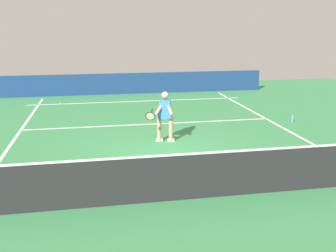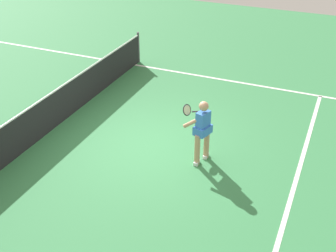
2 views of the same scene
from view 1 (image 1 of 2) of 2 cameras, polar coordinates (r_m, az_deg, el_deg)
ground_plane at (r=10.47m, az=0.11°, el=-4.49°), size 26.99×26.99×0.00m
court_back_wall at (r=20.09m, az=-5.30°, el=6.37°), size 13.94×0.24×1.06m
baseline_marking at (r=18.02m, az=-4.59°, el=3.71°), size 9.94×0.10×0.01m
service_line_marking at (r=13.81m, az=-2.63°, el=0.30°), size 8.94×0.10×0.01m
sideline_left_marking at (r=12.09m, az=21.44°, el=-2.87°), size 0.10×18.76×0.01m
court_net at (r=7.81m, az=3.86°, el=-7.45°), size 9.62×0.08×1.08m
tennis_player at (r=11.52m, az=-0.51°, el=1.70°), size 0.96×0.88×1.55m
tennis_ball_near at (r=17.94m, az=-15.72°, el=3.25°), size 0.07×0.07×0.07m
water_bottle at (r=14.83m, az=18.13°, el=1.05°), size 0.07×0.07×0.24m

